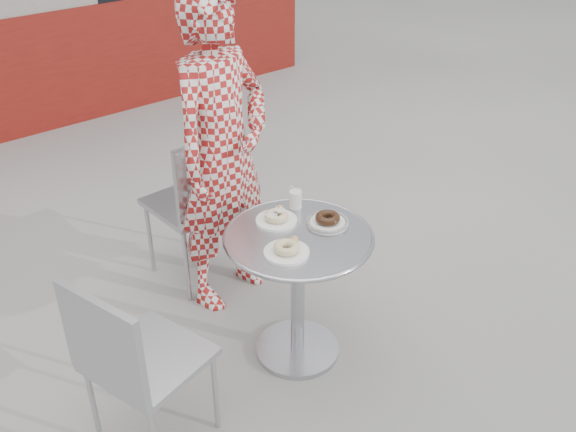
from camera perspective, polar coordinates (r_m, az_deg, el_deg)
ground at (r=3.31m, az=0.92°, el=-12.53°), size 60.00×60.00×0.00m
bistro_table at (r=3.01m, az=0.91°, el=-4.46°), size 0.70×0.70×0.70m
chair_far at (r=3.74m, az=-8.14°, el=-1.44°), size 0.46×0.47×0.94m
chair_left at (r=2.83m, az=-12.02°, el=-15.07°), size 0.52×0.51×0.88m
seated_person at (r=3.31m, az=-5.88°, el=5.53°), size 0.71×0.55×1.72m
plate_far at (r=3.01m, az=-1.03°, el=-0.13°), size 0.20×0.20×0.05m
plate_near at (r=2.78m, az=-0.09°, el=-2.99°), size 0.20×0.20×0.05m
plate_checker at (r=3.00m, az=3.53°, el=-0.43°), size 0.20×0.20×0.05m
milk_cup at (r=3.10m, az=0.67°, el=1.56°), size 0.07×0.07×0.11m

